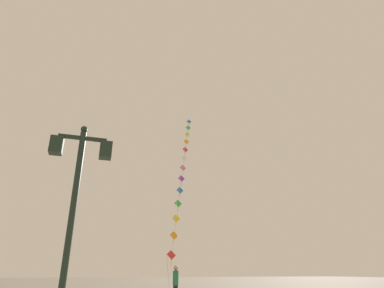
# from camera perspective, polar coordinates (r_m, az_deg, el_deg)

# --- Properties ---
(twin_lantern_lamp_post) EXTENTS (1.37, 0.28, 4.67)m
(twin_lantern_lamp_post) POSITION_cam_1_polar(r_m,az_deg,el_deg) (7.54, -20.12, -6.86)
(twin_lantern_lamp_post) COLOR #1E2D23
(twin_lantern_lamp_post) RESTS_ON ground_plane
(kite_train) EXTENTS (4.75, 11.64, 15.55)m
(kite_train) POSITION_cam_1_polar(r_m,az_deg,el_deg) (23.59, -1.77, -5.19)
(kite_train) COLOR brown
(kite_train) RESTS_ON ground_plane
(kite_flyer) EXTENTS (0.34, 0.63, 1.71)m
(kite_flyer) POSITION_cam_1_polar(r_m,az_deg,el_deg) (15.18, -2.97, -24.05)
(kite_flyer) COLOR #1E1E2D
(kite_flyer) RESTS_ON ground_plane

